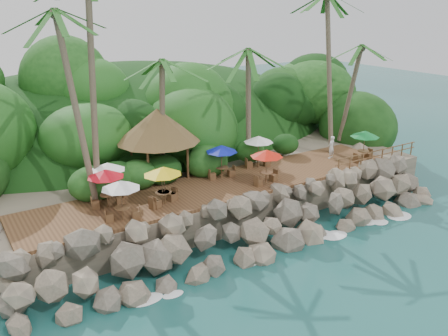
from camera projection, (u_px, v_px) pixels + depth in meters
ground at (281, 255)px, 26.52m from camera, size 140.00×140.00×0.00m
land_base at (159, 161)px, 38.94m from camera, size 32.00×25.20×2.10m
jungle_hill at (126, 150)px, 45.27m from camera, size 44.80×28.00×15.40m
seawall at (261, 223)px, 27.74m from camera, size 29.00×4.00×2.30m
terrace at (224, 186)px, 30.58m from camera, size 26.00×5.00×0.20m
jungle_foliage at (165, 177)px, 38.49m from camera, size 44.00×16.00×12.00m
foam_line at (278, 253)px, 26.75m from camera, size 25.20×0.80×0.06m
palms at (225, 24)px, 30.26m from camera, size 28.21×7.53×13.74m
palapa at (158, 125)px, 30.94m from camera, size 5.53×5.53×4.60m
dining_clusters at (205, 161)px, 29.08m from camera, size 20.82×5.29×2.27m
railing at (377, 155)px, 34.35m from camera, size 8.30×0.10×1.00m
waiter at (331, 147)px, 35.35m from camera, size 0.72×0.58×1.71m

